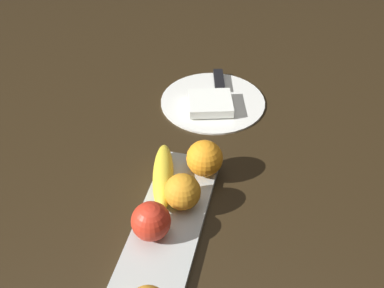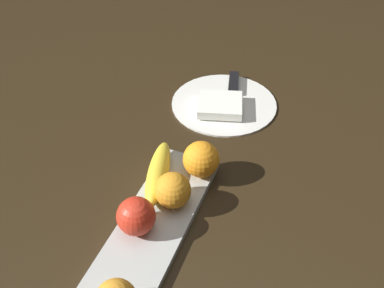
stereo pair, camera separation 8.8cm
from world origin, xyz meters
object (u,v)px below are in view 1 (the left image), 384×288
Objects in this scene: apple at (151,221)px; knife at (221,84)px; fruit_tray at (163,239)px; dinner_plate at (212,101)px; folded_napkin at (210,103)px; orange_near_banana at (182,192)px; banana at (163,176)px; orange_center at (205,158)px.

apple is 0.49m from knife.
fruit_tray is 0.42m from dinner_plate.
apple reaches higher than fruit_tray.
dinner_plate is (-0.42, 0.02, -0.04)m from apple.
folded_napkin is (-0.39, 0.00, 0.01)m from fruit_tray.
fruit_tray is at bearing -0.00° from folded_napkin.
fruit_tray is 0.49m from knife.
fruit_tray is at bearing -15.67° from knife.
orange_near_banana is 0.32m from folded_napkin.
folded_napkin is at bearing 157.95° from banana.
dinner_plate is at bearing 177.33° from apple.
fruit_tray is 0.13m from banana.
knife is at bearing 171.14° from dinner_plate.
fruit_tray is 6.38× the size of orange_near_banana.
orange_near_banana is 0.66× the size of folded_napkin.
fruit_tray reaches higher than dinner_plate.
apple and orange_near_banana have the same top height.
orange_center is at bearing 162.14° from apple.
apple is 0.39× the size of banana.
banana is 0.09m from orange_center.
apple is 0.12m from banana.
knife reaches higher than dinner_plate.
banana is 0.31m from dinner_plate.
orange_center reaches higher than orange_near_banana.
banana is 2.42× the size of orange_center.
orange_near_banana reaches higher than banana.
orange_center is 0.23m from folded_napkin.
orange_near_banana is 0.26× the size of dinner_plate.
fruit_tray is 2.36× the size of knife.
fruit_tray is at bearing 85.11° from apple.
banana is at bearing -131.52° from orange_near_banana.
orange_near_banana is at bearing -13.86° from knife.
folded_napkin is at bearing 177.11° from apple.
orange_center is 0.26m from dinner_plate.
apple is 1.01× the size of orange_near_banana.
fruit_tray is 2.46× the size of banana.
fruit_tray is 0.05m from apple.
orange_center reaches higher than knife.
knife reaches higher than fruit_tray.
orange_center is 0.32m from knife.
orange_near_banana is (0.04, 0.05, 0.01)m from banana.
apple is at bearing -23.92° from orange_near_banana.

